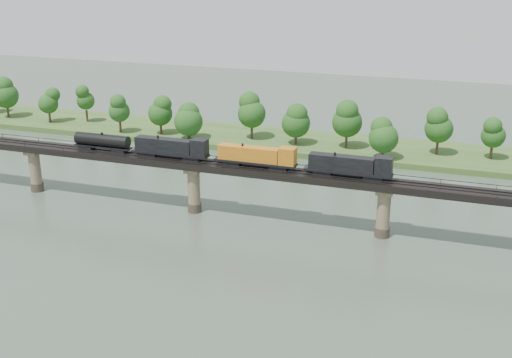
% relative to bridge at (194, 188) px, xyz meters
% --- Properties ---
extents(ground, '(400.00, 400.00, 0.00)m').
position_rel_bridge_xyz_m(ground, '(0.00, -30.00, -5.46)').
color(ground, '#364536').
rests_on(ground, ground).
extents(far_bank, '(300.00, 24.00, 1.60)m').
position_rel_bridge_xyz_m(far_bank, '(0.00, 55.00, -4.66)').
color(far_bank, '#345120').
rests_on(far_bank, ground).
extents(bridge, '(236.00, 30.00, 11.50)m').
position_rel_bridge_xyz_m(bridge, '(0.00, 0.00, 0.00)').
color(bridge, '#473A2D').
rests_on(bridge, ground).
extents(bridge_superstructure, '(220.00, 4.90, 0.75)m').
position_rel_bridge_xyz_m(bridge_superstructure, '(0.00, 0.00, 6.33)').
color(bridge_superstructure, black).
rests_on(bridge_superstructure, bridge).
extents(far_treeline, '(289.06, 17.54, 13.60)m').
position_rel_bridge_xyz_m(far_treeline, '(-8.21, 50.52, 3.37)').
color(far_treeline, '#382619').
rests_on(far_treeline, far_bank).
extents(freight_train, '(69.50, 2.71, 4.78)m').
position_rel_bridge_xyz_m(freight_train, '(7.59, -0.00, 8.33)').
color(freight_train, black).
rests_on(freight_train, bridge).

